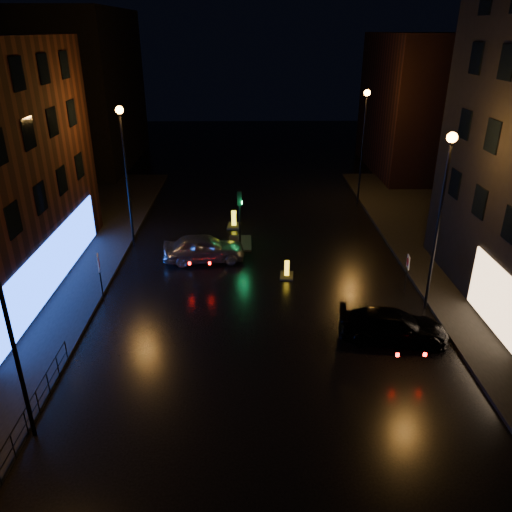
% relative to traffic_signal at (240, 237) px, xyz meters
% --- Properties ---
extents(ground, '(120.00, 120.00, 0.00)m').
position_rel_traffic_signal_xyz_m(ground, '(1.20, -14.00, -0.50)').
color(ground, black).
rests_on(ground, ground).
extents(building_far_left, '(8.00, 16.00, 14.00)m').
position_rel_traffic_signal_xyz_m(building_far_left, '(-14.80, 21.00, 6.50)').
color(building_far_left, black).
rests_on(building_far_left, ground).
extents(building_far_right, '(8.00, 14.00, 12.00)m').
position_rel_traffic_signal_xyz_m(building_far_right, '(16.20, 18.00, 5.50)').
color(building_far_right, black).
rests_on(building_far_right, ground).
extents(street_lamp_lfar, '(0.44, 0.44, 8.37)m').
position_rel_traffic_signal_xyz_m(street_lamp_lfar, '(-6.60, -0.00, 5.06)').
color(street_lamp_lfar, black).
rests_on(street_lamp_lfar, ground).
extents(street_lamp_rnear, '(0.44, 0.44, 8.37)m').
position_rel_traffic_signal_xyz_m(street_lamp_rnear, '(9.00, -8.00, 5.06)').
color(street_lamp_rnear, black).
rests_on(street_lamp_rnear, ground).
extents(street_lamp_rfar, '(0.44, 0.44, 8.37)m').
position_rel_traffic_signal_xyz_m(street_lamp_rfar, '(9.00, 8.00, 5.06)').
color(street_lamp_rfar, black).
rests_on(street_lamp_rfar, ground).
extents(traffic_signal, '(1.40, 2.40, 3.45)m').
position_rel_traffic_signal_xyz_m(traffic_signal, '(0.00, 0.00, 0.00)').
color(traffic_signal, black).
rests_on(traffic_signal, ground).
extents(guard_railing, '(0.05, 6.04, 1.00)m').
position_rel_traffic_signal_xyz_m(guard_railing, '(-6.80, -15.00, 0.24)').
color(guard_railing, black).
rests_on(guard_railing, ground).
extents(silver_hatchback, '(4.80, 2.33, 1.58)m').
position_rel_traffic_signal_xyz_m(silver_hatchback, '(-2.04, -2.39, 0.29)').
color(silver_hatchback, '#AAADB2').
rests_on(silver_hatchback, ground).
extents(dark_sedan, '(4.83, 2.48, 1.34)m').
position_rel_traffic_signal_xyz_m(dark_sedan, '(6.69, -10.64, 0.17)').
color(dark_sedan, black).
rests_on(dark_sedan, ground).
extents(bollard_near, '(0.82, 1.14, 0.93)m').
position_rel_traffic_signal_xyz_m(bollard_near, '(2.59, -4.54, -0.30)').
color(bollard_near, black).
rests_on(bollard_near, ground).
extents(bollard_far, '(0.97, 1.35, 1.12)m').
position_rel_traffic_signal_xyz_m(bollard_far, '(-0.45, 3.06, -0.26)').
color(bollard_far, black).
rests_on(bollard_far, ground).
extents(road_sign_left, '(0.20, 0.58, 2.42)m').
position_rel_traffic_signal_xyz_m(road_sign_left, '(-6.70, -6.91, 1.31)').
color(road_sign_left, black).
rests_on(road_sign_left, ground).
extents(road_sign_right, '(0.11, 0.51, 2.08)m').
position_rel_traffic_signal_xyz_m(road_sign_right, '(8.43, -6.50, 1.06)').
color(road_sign_right, black).
rests_on(road_sign_right, ground).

